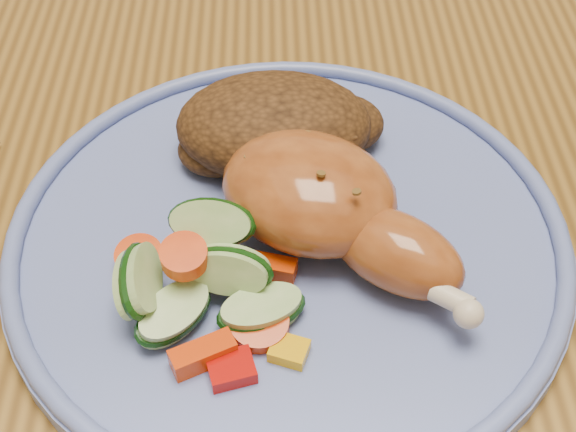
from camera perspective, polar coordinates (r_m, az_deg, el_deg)
The scene contains 6 objects.
dining_table at distance 0.56m, azimuth 3.20°, elevation -1.61°, with size 0.90×1.40×0.75m.
plate at distance 0.44m, azimuth -0.00°, elevation -1.88°, with size 0.31×0.31×0.01m, color #596CB0.
plate_rim at distance 0.43m, azimuth -0.00°, elevation -0.91°, with size 0.30×0.30×0.01m, color #596CB0.
chicken_leg at distance 0.42m, azimuth 2.96°, elevation 0.70°, with size 0.15×0.14×0.05m.
rice_pilaf at distance 0.47m, azimuth -0.71°, elevation 6.36°, with size 0.12×0.08×0.05m.
vegetable_pile at distance 0.39m, azimuth -5.90°, elevation -4.85°, with size 0.10×0.10×0.05m.
Camera 1 is at (-0.04, -0.37, 1.08)m, focal length 50.00 mm.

